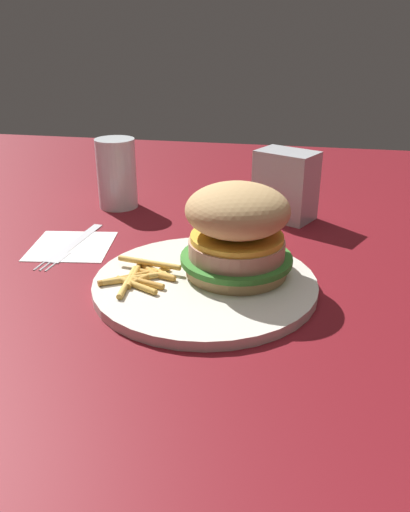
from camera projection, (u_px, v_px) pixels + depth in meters
ground_plane at (190, 280)px, 0.63m from camera, size 1.60×1.60×0.00m
plate at (205, 284)px, 0.61m from camera, size 0.26×0.26×0.01m
sandwich at (237, 230)px, 0.60m from camera, size 0.13×0.13×0.11m
fries_pile at (141, 275)px, 0.61m from camera, size 0.09×0.10×0.01m
napkin at (72, 246)px, 0.73m from camera, size 0.13×0.13×0.00m
fork at (71, 244)px, 0.72m from camera, size 0.03×0.17×0.00m
drink_glass at (117, 176)px, 0.87m from camera, size 0.07×0.07×0.12m
napkin_dispenser at (286, 185)px, 0.81m from camera, size 0.11×0.09×0.11m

